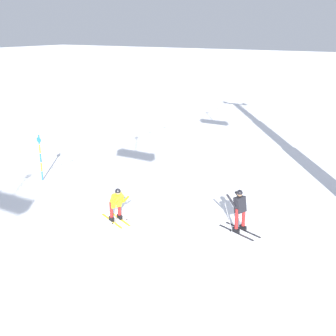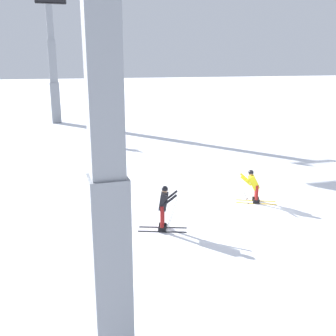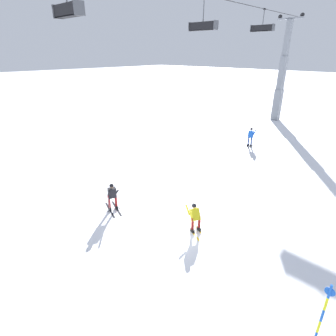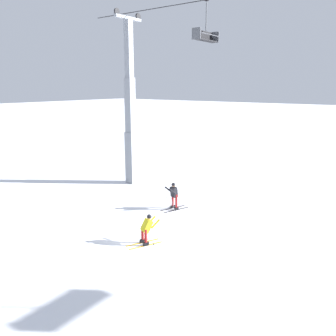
{
  "view_description": "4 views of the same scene",
  "coord_description": "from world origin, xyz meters",
  "px_view_note": "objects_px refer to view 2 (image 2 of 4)",
  "views": [
    {
      "loc": [
        13.44,
        9.01,
        7.37
      ],
      "look_at": [
        0.03,
        0.89,
        2.34
      ],
      "focal_mm": 47.3,
      "sensor_mm": 36.0,
      "label": 1
    },
    {
      "loc": [
        -13.61,
        7.13,
        5.83
      ],
      "look_at": [
        1.3,
        2.58,
        1.65
      ],
      "focal_mm": 42.72,
      "sensor_mm": 36.0,
      "label": 2
    },
    {
      "loc": [
        -8.32,
        -7.83,
        8.18
      ],
      "look_at": [
        1.22,
        1.23,
        2.53
      ],
      "focal_mm": 29.04,
      "sensor_mm": 36.0,
      "label": 3
    },
    {
      "loc": [
        10.38,
        -12.22,
        7.2
      ],
      "look_at": [
        0.62,
        0.77,
        3.27
      ],
      "focal_mm": 36.62,
      "sensor_mm": 36.0,
      "label": 4
    }
  ],
  "objects_px": {
    "skier_carving_main": "(253,184)",
    "skier_distant_downhill": "(164,205)",
    "lift_tower_far": "(53,70)",
    "lift_tower_near": "(105,107)",
    "skier_distant_uphill": "(103,131)"
  },
  "relations": [
    {
      "from": "skier_distant_uphill",
      "to": "lift_tower_near",
      "type": "bearing_deg",
      "value": 172.46
    },
    {
      "from": "skier_carving_main",
      "to": "lift_tower_near",
      "type": "relative_size",
      "value": 0.14
    },
    {
      "from": "lift_tower_far",
      "to": "skier_distant_downhill",
      "type": "distance_m",
      "value": 28.07
    },
    {
      "from": "lift_tower_near",
      "to": "skier_distant_uphill",
      "type": "distance_m",
      "value": 22.02
    },
    {
      "from": "skier_carving_main",
      "to": "skier_distant_uphill",
      "type": "distance_m",
      "value": 14.52
    },
    {
      "from": "skier_distant_uphill",
      "to": "lift_tower_far",
      "type": "bearing_deg",
      "value": 13.21
    },
    {
      "from": "skier_carving_main",
      "to": "skier_distant_downhill",
      "type": "height_order",
      "value": "skier_distant_downhill"
    },
    {
      "from": "lift_tower_near",
      "to": "skier_carving_main",
      "type": "bearing_deg",
      "value": -43.46
    },
    {
      "from": "skier_carving_main",
      "to": "skier_distant_uphill",
      "type": "height_order",
      "value": "skier_distant_uphill"
    },
    {
      "from": "lift_tower_far",
      "to": "skier_distant_uphill",
      "type": "xyz_separation_m",
      "value": [
        -12.11,
        -2.84,
        -3.98
      ]
    },
    {
      "from": "lift_tower_far",
      "to": "lift_tower_near",
      "type": "bearing_deg",
      "value": 180.0
    },
    {
      "from": "lift_tower_near",
      "to": "skier_distant_uphill",
      "type": "bearing_deg",
      "value": -7.54
    },
    {
      "from": "skier_carving_main",
      "to": "skier_distant_downhill",
      "type": "relative_size",
      "value": 0.97
    },
    {
      "from": "lift_tower_near",
      "to": "lift_tower_far",
      "type": "relative_size",
      "value": 1.0
    },
    {
      "from": "skier_distant_downhill",
      "to": "skier_carving_main",
      "type": "bearing_deg",
      "value": -69.27
    }
  ]
}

